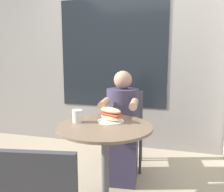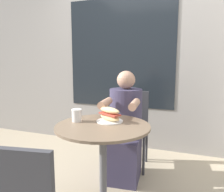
{
  "view_description": "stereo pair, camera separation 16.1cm",
  "coord_description": "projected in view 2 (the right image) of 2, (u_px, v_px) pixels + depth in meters",
  "views": [
    {
      "loc": [
        0.49,
        -1.57,
        1.2
      ],
      "look_at": [
        0.0,
        0.21,
        0.92
      ],
      "focal_mm": 35.0,
      "sensor_mm": 36.0,
      "label": 1
    },
    {
      "loc": [
        0.64,
        -1.52,
        1.2
      ],
      "look_at": [
        0.0,
        0.21,
        0.92
      ],
      "focal_mm": 35.0,
      "sensor_mm": 36.0,
      "label": 2
    }
  ],
  "objects": [
    {
      "name": "diner_chair",
      "position": [
        132.0,
        121.0,
        2.57
      ],
      "size": [
        0.42,
        0.42,
        0.87
      ],
      "rotation": [
        0.0,
        0.0,
        3.25
      ],
      "color": "#333338",
      "rests_on": "ground_plane"
    },
    {
      "name": "cafe_table",
      "position": [
        103.0,
        148.0,
        1.73
      ],
      "size": [
        0.74,
        0.74,
        0.72
      ],
      "color": "brown",
      "rests_on": "ground_plane"
    },
    {
      "name": "drink_cup",
      "position": [
        77.0,
        115.0,
        1.8
      ],
      "size": [
        0.08,
        0.08,
        0.1
      ],
      "color": "silver",
      "rests_on": "cafe_table"
    },
    {
      "name": "storefront_wall",
      "position": [
        144.0,
        48.0,
        2.96
      ],
      "size": [
        8.0,
        0.09,
        2.8
      ],
      "color": "gray",
      "rests_on": "ground_plane"
    },
    {
      "name": "seated_diner",
      "position": [
        125.0,
        133.0,
        2.25
      ],
      "size": [
        0.39,
        0.61,
        1.12
      ],
      "rotation": [
        0.0,
        0.0,
        3.25
      ],
      "color": "#38334C",
      "rests_on": "ground_plane"
    },
    {
      "name": "sandwich_on_plate",
      "position": [
        110.0,
        115.0,
        1.8
      ],
      "size": [
        0.22,
        0.22,
        0.12
      ],
      "rotation": [
        0.0,
        0.0,
        -0.45
      ],
      "color": "white",
      "rests_on": "cafe_table"
    }
  ]
}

